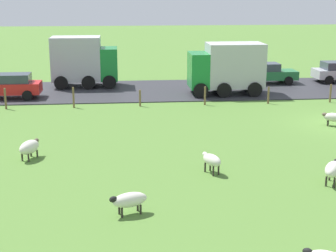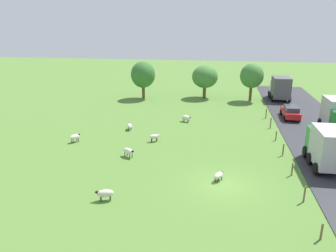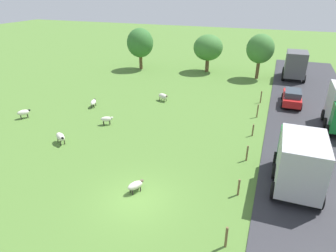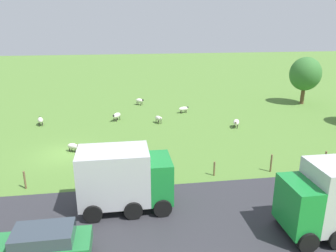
{
  "view_description": "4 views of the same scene",
  "coord_description": "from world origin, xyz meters",
  "px_view_note": "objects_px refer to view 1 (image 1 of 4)",
  "views": [
    {
      "loc": [
        -25.2,
        11.58,
        6.81
      ],
      "look_at": [
        -5.12,
        9.69,
        1.48
      ],
      "focal_mm": 54.88,
      "sensor_mm": 36.0,
      "label": 1
    },
    {
      "loc": [
        -0.65,
        -21.9,
        11.56
      ],
      "look_at": [
        -5.5,
        8.76,
        1.53
      ],
      "focal_mm": 34.75,
      "sensor_mm": 36.0,
      "label": 2
    },
    {
      "loc": [
        6.29,
        -11.76,
        10.88
      ],
      "look_at": [
        -0.45,
        6.39,
        1.7
      ],
      "focal_mm": 31.4,
      "sensor_mm": 36.0,
      "label": 3
    },
    {
      "loc": [
        24.31,
        4.45,
        9.83
      ],
      "look_at": [
        -1.07,
        8.26,
        1.54
      ],
      "focal_mm": 34.79,
      "sensor_mm": 36.0,
      "label": 4
    }
  ],
  "objects_px": {
    "sheep_4": "(212,160)",
    "car_2": "(265,73)",
    "sheep_3": "(129,200)",
    "sheep_5": "(29,147)",
    "truck_2": "(83,61)",
    "car_1": "(9,86)",
    "sheep_1": "(333,117)",
    "truck_0": "(227,67)",
    "sheep_0": "(333,169)"
  },
  "relations": [
    {
      "from": "car_1",
      "to": "car_2",
      "type": "bearing_deg",
      "value": -77.96
    },
    {
      "from": "sheep_4",
      "to": "car_2",
      "type": "distance_m",
      "value": 20.32
    },
    {
      "from": "truck_2",
      "to": "car_1",
      "type": "relative_size",
      "value": 1.1
    },
    {
      "from": "sheep_0",
      "to": "sheep_3",
      "type": "bearing_deg",
      "value": 104.7
    },
    {
      "from": "car_1",
      "to": "sheep_3",
      "type": "bearing_deg",
      "value": -158.31
    },
    {
      "from": "truck_0",
      "to": "sheep_4",
      "type": "bearing_deg",
      "value": 166.22
    },
    {
      "from": "sheep_3",
      "to": "car_2",
      "type": "xyz_separation_m",
      "value": [
        22.38,
        -10.63,
        0.37
      ]
    },
    {
      "from": "car_1",
      "to": "car_2",
      "type": "xyz_separation_m",
      "value": [
        3.84,
        -18.01,
        -0.03
      ]
    },
    {
      "from": "sheep_5",
      "to": "truck_2",
      "type": "height_order",
      "value": "truck_2"
    },
    {
      "from": "sheep_4",
      "to": "truck_2",
      "type": "height_order",
      "value": "truck_2"
    },
    {
      "from": "sheep_5",
      "to": "car_1",
      "type": "distance_m",
      "value": 13.09
    },
    {
      "from": "sheep_3",
      "to": "sheep_5",
      "type": "distance_m",
      "value": 7.14
    },
    {
      "from": "sheep_3",
      "to": "sheep_0",
      "type": "bearing_deg",
      "value": -75.3
    },
    {
      "from": "sheep_3",
      "to": "truck_2",
      "type": "xyz_separation_m",
      "value": [
        22.38,
        2.8,
        1.46
      ]
    },
    {
      "from": "sheep_1",
      "to": "sheep_5",
      "type": "relative_size",
      "value": 0.84
    },
    {
      "from": "sheep_5",
      "to": "sheep_4",
      "type": "bearing_deg",
      "value": -108.56
    },
    {
      "from": "sheep_1",
      "to": "truck_2",
      "type": "relative_size",
      "value": 0.24
    },
    {
      "from": "sheep_4",
      "to": "sheep_5",
      "type": "relative_size",
      "value": 0.85
    },
    {
      "from": "truck_2",
      "to": "car_1",
      "type": "xyz_separation_m",
      "value": [
        -3.83,
        4.58,
        -1.06
      ]
    },
    {
      "from": "sheep_0",
      "to": "sheep_5",
      "type": "height_order",
      "value": "sheep_0"
    },
    {
      "from": "truck_0",
      "to": "truck_2",
      "type": "height_order",
      "value": "truck_2"
    },
    {
      "from": "sheep_4",
      "to": "car_1",
      "type": "bearing_deg",
      "value": 35.11
    },
    {
      "from": "car_2",
      "to": "sheep_4",
      "type": "bearing_deg",
      "value": 158.62
    },
    {
      "from": "car_1",
      "to": "truck_2",
      "type": "bearing_deg",
      "value": -50.06
    },
    {
      "from": "sheep_3",
      "to": "car_1",
      "type": "distance_m",
      "value": 19.96
    },
    {
      "from": "car_1",
      "to": "car_2",
      "type": "relative_size",
      "value": 0.94
    },
    {
      "from": "sheep_1",
      "to": "truck_2",
      "type": "height_order",
      "value": "truck_2"
    },
    {
      "from": "sheep_3",
      "to": "sheep_5",
      "type": "xyz_separation_m",
      "value": [
        5.9,
        4.02,
        0.03
      ]
    },
    {
      "from": "truck_0",
      "to": "truck_2",
      "type": "distance_m",
      "value": 10.44
    },
    {
      "from": "truck_0",
      "to": "car_2",
      "type": "relative_size",
      "value": 1.09
    },
    {
      "from": "truck_2",
      "to": "car_2",
      "type": "xyz_separation_m",
      "value": [
        0.01,
        -13.43,
        -1.08
      ]
    },
    {
      "from": "truck_2",
      "to": "sheep_4",
      "type": "bearing_deg",
      "value": -162.32
    },
    {
      "from": "sheep_4",
      "to": "truck_0",
      "type": "bearing_deg",
      "value": -13.78
    },
    {
      "from": "sheep_0",
      "to": "sheep_5",
      "type": "xyz_separation_m",
      "value": [
        3.96,
        11.42,
        -0.05
      ]
    },
    {
      "from": "sheep_1",
      "to": "car_1",
      "type": "distance_m",
      "value": 20.09
    },
    {
      "from": "sheep_5",
      "to": "sheep_1",
      "type": "bearing_deg",
      "value": -74.79
    },
    {
      "from": "car_2",
      "to": "car_1",
      "type": "bearing_deg",
      "value": 102.04
    },
    {
      "from": "sheep_1",
      "to": "sheep_3",
      "type": "distance_m",
      "value": 14.64
    },
    {
      "from": "truck_2",
      "to": "car_1",
      "type": "height_order",
      "value": "truck_2"
    },
    {
      "from": "sheep_1",
      "to": "sheep_3",
      "type": "xyz_separation_m",
      "value": [
        -9.92,
        10.77,
        0.02
      ]
    },
    {
      "from": "sheep_1",
      "to": "sheep_0",
      "type": "bearing_deg",
      "value": 157.11
    },
    {
      "from": "sheep_5",
      "to": "car_2",
      "type": "bearing_deg",
      "value": -41.63
    },
    {
      "from": "sheep_5",
      "to": "truck_2",
      "type": "relative_size",
      "value": 0.28
    },
    {
      "from": "sheep_1",
      "to": "sheep_5",
      "type": "distance_m",
      "value": 15.32
    },
    {
      "from": "sheep_3",
      "to": "car_2",
      "type": "bearing_deg",
      "value": -25.41
    },
    {
      "from": "sheep_5",
      "to": "truck_0",
      "type": "distance_m",
      "value": 16.89
    },
    {
      "from": "truck_0",
      "to": "car_1",
      "type": "distance_m",
      "value": 14.36
    },
    {
      "from": "car_1",
      "to": "sheep_4",
      "type": "bearing_deg",
      "value": -144.89
    },
    {
      "from": "truck_0",
      "to": "sheep_3",
      "type": "bearing_deg",
      "value": 159.56
    },
    {
      "from": "sheep_1",
      "to": "sheep_3",
      "type": "relative_size",
      "value": 0.87
    }
  ]
}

